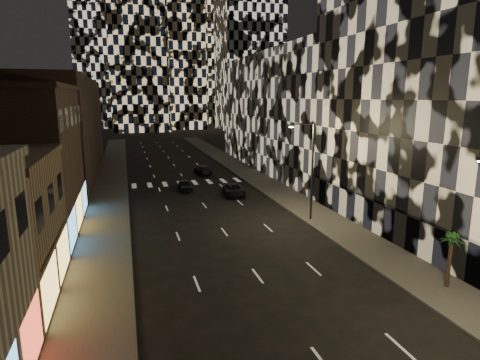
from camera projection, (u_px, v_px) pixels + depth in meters
sidewalk_left at (110, 187)px, 51.57m from camera, size 4.00×120.00×0.15m
sidewalk_right at (257, 178)px, 56.98m from camera, size 4.00×120.00×0.15m
curb_left at (127, 186)px, 52.14m from camera, size 0.20×120.00×0.15m
curb_right at (243, 179)px, 56.41m from camera, size 0.20×120.00×0.15m
retail_brown at (10, 164)px, 32.94m from camera, size 10.00×15.00×12.00m
retail_filler_left at (58, 128)px, 57.67m from camera, size 10.00×40.00×14.00m
midrise_right at (469, 102)px, 33.47m from camera, size 16.00×25.00×22.00m
midrise_base at (381, 218)px, 33.32m from camera, size 0.60×25.00×3.00m
midrise_filler_right at (303, 112)px, 64.46m from camera, size 16.00×40.00×18.00m
streetlight_far at (310, 165)px, 36.64m from camera, size 2.55×0.25×9.00m
car_dark_midlane at (185, 185)px, 49.79m from camera, size 1.62×3.85×1.30m
car_dark_oncoming at (203, 170)px, 60.26m from camera, size 2.22×4.72×1.33m
car_dark_rightlane at (234, 190)px, 47.04m from camera, size 2.81×5.10×1.35m
palm_tree at (451, 242)px, 23.75m from camera, size 1.73×1.73×3.40m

